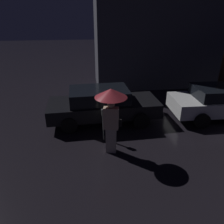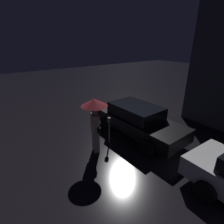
# 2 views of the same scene
# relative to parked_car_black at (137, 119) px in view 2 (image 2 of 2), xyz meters

# --- Properties ---
(parked_car_black) EXTENTS (4.51, 1.94, 1.39)m
(parked_car_black) POSITION_rel_parked_car_black_xyz_m (0.00, 0.00, 0.00)
(parked_car_black) COLOR black
(parked_car_black) RESTS_ON ground
(pedestrian_with_umbrella) EXTENTS (0.97, 0.97, 2.17)m
(pedestrian_with_umbrella) POSITION_rel_parked_car_black_xyz_m (0.07, -2.27, 0.90)
(pedestrian_with_umbrella) COLOR beige
(pedestrian_with_umbrella) RESTS_ON ground
(parking_meter) EXTENTS (0.12, 0.10, 1.18)m
(parking_meter) POSITION_rel_parked_car_black_xyz_m (-0.10, -1.50, 0.01)
(parking_meter) COLOR #4C5154
(parking_meter) RESTS_ON ground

